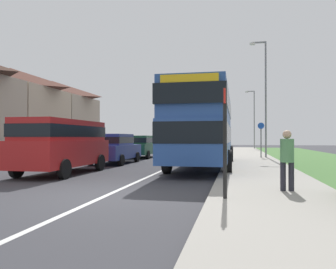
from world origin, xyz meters
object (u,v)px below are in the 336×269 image
(double_decker_bus, at_px, (204,124))
(bus_stop_sign, at_px, (225,135))
(parked_car_blue, at_px, (115,147))
(pedestrian_at_stop, at_px, (287,157))
(parked_van_red, at_px, (63,142))
(street_lamp_mid, at_px, (264,92))
(parked_car_dark_green, at_px, (141,146))
(cycle_route_sign, at_px, (261,138))
(street_lamp_far, at_px, (253,116))

(double_decker_bus, distance_m, bus_stop_sign, 8.97)
(parked_car_blue, distance_m, bus_stop_sign, 12.16)
(double_decker_bus, relative_size, pedestrian_at_stop, 6.39)
(parked_van_red, height_order, street_lamp_mid, street_lamp_mid)
(parked_car_dark_green, height_order, cycle_route_sign, cycle_route_sign)
(parked_car_dark_green, distance_m, cycle_route_sign, 8.56)
(cycle_route_sign, height_order, street_lamp_mid, street_lamp_mid)
(street_lamp_far, bearing_deg, cycle_route_sign, -91.43)
(street_lamp_mid, bearing_deg, pedestrian_at_stop, -92.58)
(parked_car_dark_green, distance_m, pedestrian_at_stop, 16.56)
(parked_car_dark_green, relative_size, street_lamp_mid, 0.55)
(parked_van_red, bearing_deg, street_lamp_mid, 52.19)
(parked_car_blue, height_order, parked_car_dark_green, parked_car_blue)
(cycle_route_sign, relative_size, street_lamp_far, 0.34)
(parked_van_red, bearing_deg, double_decker_bus, 36.85)
(parked_car_blue, bearing_deg, street_lamp_mid, 34.66)
(cycle_route_sign, relative_size, street_lamp_mid, 0.31)
(parked_van_red, xyz_separation_m, parked_car_blue, (0.18, 5.43, -0.38))
(double_decker_bus, relative_size, parked_van_red, 2.09)
(bus_stop_sign, xyz_separation_m, street_lamp_mid, (2.19, 16.27, 3.10))
(parked_car_blue, bearing_deg, parked_van_red, -91.94)
(double_decker_bus, xyz_separation_m, street_lamp_mid, (3.51, 7.42, 2.50))
(bus_stop_sign, bearing_deg, parked_van_red, 144.17)
(cycle_route_sign, height_order, street_lamp_far, street_lamp_far)
(parked_car_dark_green, distance_m, bus_stop_sign, 17.14)
(street_lamp_far, bearing_deg, parked_car_blue, -109.51)
(street_lamp_mid, bearing_deg, cycle_route_sign, -148.94)
(parked_car_dark_green, bearing_deg, parked_van_red, -90.51)
(parked_car_blue, distance_m, cycle_route_sign, 10.31)
(pedestrian_at_stop, height_order, bus_stop_sign, bus_stop_sign)
(parked_car_blue, distance_m, parked_car_dark_green, 5.56)
(parked_van_red, height_order, parked_car_dark_green, parked_van_red)
(parked_car_blue, bearing_deg, street_lamp_far, 70.49)
(double_decker_bus, bearing_deg, parked_van_red, -143.15)
(bus_stop_sign, height_order, street_lamp_far, street_lamp_far)
(parked_van_red, relative_size, bus_stop_sign, 1.96)
(parked_car_dark_green, relative_size, street_lamp_far, 0.60)
(parked_van_red, height_order, parked_car_blue, parked_van_red)
(parked_car_dark_green, bearing_deg, street_lamp_mid, 2.97)
(double_decker_bus, distance_m, parked_car_dark_green, 8.82)
(parked_van_red, relative_size, parked_car_dark_green, 1.15)
(double_decker_bus, xyz_separation_m, parked_car_dark_green, (-5.28, 6.96, -1.25))
(bus_stop_sign, bearing_deg, street_lamp_far, 86.07)
(parked_car_blue, bearing_deg, cycle_route_sign, 34.76)
(parked_car_blue, relative_size, bus_stop_sign, 1.74)
(parked_car_blue, relative_size, street_lamp_mid, 0.55)
(parked_car_dark_green, xyz_separation_m, bus_stop_sign, (6.59, -15.81, 0.64))
(bus_stop_sign, bearing_deg, double_decker_bus, 98.43)
(cycle_route_sign, xyz_separation_m, street_lamp_far, (0.48, 19.37, 2.82))
(parked_car_dark_green, bearing_deg, double_decker_bus, -52.84)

